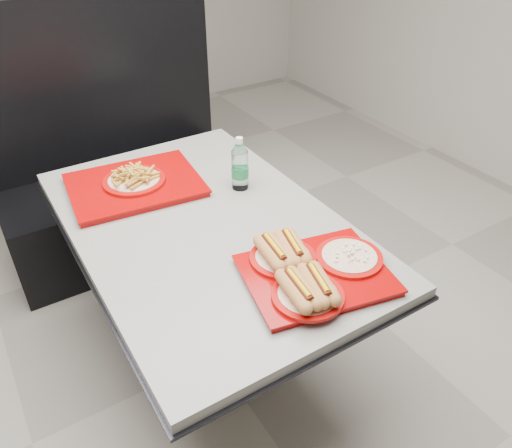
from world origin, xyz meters
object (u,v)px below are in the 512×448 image
diner_table (208,257)px  tray_far (134,182)px  booth_bench (120,179)px  water_bottle (240,167)px  tray_near (310,270)px

diner_table → tray_far: tray_far is taller
booth_bench → tray_far: bearing=-100.3°
diner_table → water_bottle: (0.24, 0.15, 0.26)m
booth_bench → water_bottle: 1.07m
tray_far → water_bottle: 0.44m
booth_bench → tray_far: (-0.13, -0.72, 0.38)m
tray_far → water_bottle: bearing=-31.0°
tray_near → tray_far: 0.87m
water_bottle → tray_far: bearing=149.0°
booth_bench → water_bottle: booth_bench is taller
diner_table → tray_far: bearing=109.6°
booth_bench → tray_near: bearing=-85.0°
booth_bench → tray_far: booth_bench is taller
tray_near → tray_far: bearing=107.9°
booth_bench → water_bottle: size_ratio=6.07×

